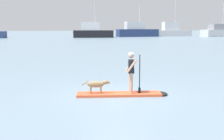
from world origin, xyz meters
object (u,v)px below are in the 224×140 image
object	(u,v)px
dog	(97,85)
moored_boat_far_starboard	(93,32)
moored_boat_far_port	(172,31)
moored_boat_port	(137,31)
paddleboard	(125,94)
person_paddler	(131,70)
moored_boat_starboard	(220,32)

from	to	relation	value
dog	moored_boat_far_starboard	world-z (taller)	moored_boat_far_starboard
moored_boat_far_port	dog	bearing A→B (deg)	-120.14
moored_boat_port	moored_boat_far_starboard	bearing A→B (deg)	-165.58
paddleboard	moored_boat_far_port	xyz separation A→B (m)	(37.79, 67.21, 1.52)
person_paddler	moored_boat_port	distance (m)	71.73
paddleboard	moored_boat_starboard	world-z (taller)	moored_boat_starboard
moored_boat_port	paddleboard	bearing A→B (deg)	-111.62
moored_boat_far_starboard	moored_boat_port	world-z (taller)	moored_boat_far_starboard
person_paddler	moored_boat_far_port	world-z (taller)	moored_boat_far_port
moored_boat_port	moored_boat_far_port	bearing A→B (deg)	2.48
moored_boat_far_starboard	moored_boat_port	size ratio (longest dim) A/B	1.04
person_paddler	dog	xyz separation A→B (m)	(-1.35, 0.31, -0.60)
paddleboard	moored_boat_port	world-z (taller)	moored_boat_port
paddleboard	person_paddler	xyz separation A→B (m)	(0.26, -0.06, 1.00)
moored_boat_port	moored_boat_starboard	size ratio (longest dim) A/B	0.93
moored_boat_port	moored_boat_far_port	size ratio (longest dim) A/B	0.99
dog	person_paddler	bearing A→B (deg)	-13.05
person_paddler	moored_boat_starboard	distance (m)	79.51
moored_boat_far_port	moored_boat_starboard	size ratio (longest dim) A/B	0.95
person_paddler	moored_boat_port	size ratio (longest dim) A/B	0.14
moored_boat_starboard	dog	bearing A→B (deg)	-129.77
paddleboard	moored_boat_port	bearing A→B (deg)	68.38
person_paddler	moored_boat_far_starboard	bearing A→B (deg)	78.67
moored_boat_far_starboard	moored_boat_starboard	distance (m)	37.24
paddleboard	moored_boat_far_port	distance (m)	77.12
paddleboard	dog	world-z (taller)	dog
dog	moored_boat_starboard	size ratio (longest dim) A/B	0.09
paddleboard	moored_boat_port	xyz separation A→B (m)	(26.44, 66.72, 1.53)
person_paddler	moored_boat_far_port	bearing A→B (deg)	60.85
paddleboard	dog	distance (m)	1.19
moored_boat_far_starboard	moored_boat_far_port	distance (m)	25.15
paddleboard	moored_boat_far_port	size ratio (longest dim) A/B	0.31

